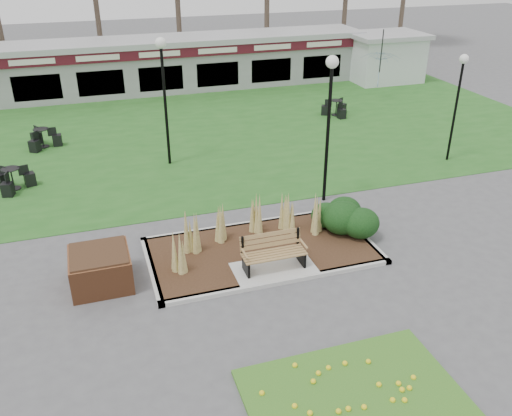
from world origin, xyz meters
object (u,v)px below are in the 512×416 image
object	(u,v)px
service_hut	(385,57)
bistro_set_a	(13,182)
park_bench	(273,251)
lamp_post_near_right	(330,98)
lamp_post_mid_right	(163,74)
patio_umbrella	(380,70)
food_pavilion	(156,64)
lamp_post_far_right	(460,85)
bistro_set_b	(43,141)
bistro_set_c	(336,110)
brick_planter	(101,268)

from	to	relation	value
service_hut	bistro_set_a	size ratio (longest dim) A/B	3.09
park_bench	lamp_post_near_right	xyz separation A→B (m)	(3.10, 3.52, 2.94)
lamp_post_mid_right	patio_umbrella	xyz separation A→B (m)	(12.27, 5.56, -1.86)
food_pavilion	service_hut	bearing A→B (deg)	-8.27
park_bench	service_hut	world-z (taller)	service_hut
patio_umbrella	food_pavilion	bearing A→B (deg)	152.14
park_bench	lamp_post_mid_right	distance (m)	8.96
lamp_post_mid_right	patio_umbrella	size ratio (longest dim) A/B	1.85
lamp_post_mid_right	lamp_post_far_right	distance (m)	11.06
lamp_post_mid_right	bistro_set_a	world-z (taller)	lamp_post_mid_right
park_bench	bistro_set_a	xyz separation A→B (m)	(-6.98, 7.69, -0.31)
service_hut	lamp_post_far_right	bearing A→B (deg)	-108.67
food_pavilion	service_hut	world-z (taller)	food_pavilion
patio_umbrella	bistro_set_b	bearing A→B (deg)	-173.05
food_pavilion	bistro_set_c	bearing A→B (deg)	-44.95
lamp_post_far_right	service_hut	bearing A→B (deg)	71.33
service_hut	patio_umbrella	xyz separation A→B (m)	(-2.55, -3.83, 0.20)
lamp_post_far_right	bistro_set_b	distance (m)	16.94
food_pavilion	lamp_post_near_right	bearing A→B (deg)	-79.18
service_hut	bistro_set_c	size ratio (longest dim) A/B	3.08
lamp_post_far_right	bistro_set_c	xyz separation A→B (m)	(-1.66, 6.76, -2.76)
service_hut	bistro_set_c	distance (m)	8.23
lamp_post_mid_right	patio_umbrella	bearing A→B (deg)	24.37
brick_planter	bistro_set_a	world-z (taller)	brick_planter
lamp_post_near_right	lamp_post_mid_right	bearing A→B (deg)	132.35
lamp_post_mid_right	bistro_set_b	world-z (taller)	lamp_post_mid_right
lamp_post_near_right	bistro_set_a	xyz separation A→B (m)	(-10.08, 4.17, -3.25)
park_bench	food_pavilion	distance (m)	19.73
bistro_set_a	bistro_set_c	xyz separation A→B (m)	(14.62, 4.40, -0.01)
service_hut	brick_planter	bearing A→B (deg)	-136.48
bistro_set_a	lamp_post_mid_right	bearing A→B (deg)	6.80
service_hut	bistro_set_b	xyz separation A→B (m)	(-19.59, -5.90, -1.17)
brick_planter	lamp_post_far_right	bearing A→B (deg)	18.46
brick_planter	bistro_set_c	world-z (taller)	brick_planter
lamp_post_far_right	park_bench	bearing A→B (deg)	-150.20
brick_planter	park_bench	bearing A→B (deg)	-9.69
lamp_post_near_right	lamp_post_mid_right	size ratio (longest dim) A/B	1.00
lamp_post_near_right	lamp_post_far_right	size ratio (longest dim) A/B	1.16
food_pavilion	bistro_set_b	bearing A→B (deg)	-127.74
food_pavilion	patio_umbrella	size ratio (longest dim) A/B	9.44
lamp_post_near_right	bistro_set_b	distance (m)	12.81
food_pavilion	bistro_set_a	distance (m)	13.95
lamp_post_far_right	bistro_set_b	xyz separation A→B (m)	(-15.39, 6.52, -2.75)
lamp_post_far_right	lamp_post_near_right	bearing A→B (deg)	-163.78
service_hut	bistro_set_a	distance (m)	22.85
lamp_post_near_right	lamp_post_mid_right	world-z (taller)	lamp_post_near_right
food_pavilion	bistro_set_b	size ratio (longest dim) A/B	16.42
park_bench	bistro_set_a	world-z (taller)	park_bench
lamp_post_mid_right	brick_planter	bearing A→B (deg)	-112.01
food_pavilion	service_hut	xyz separation A→B (m)	(13.50, -1.96, -0.03)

